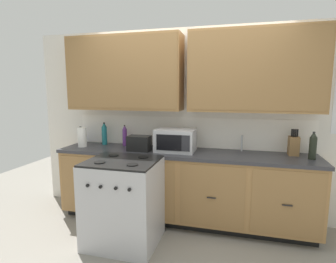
{
  "coord_description": "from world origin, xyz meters",
  "views": [
    {
      "loc": [
        0.65,
        -2.9,
        1.67
      ],
      "look_at": [
        -0.18,
        0.27,
        1.17
      ],
      "focal_mm": 28.68,
      "sensor_mm": 36.0,
      "label": 1
    }
  ],
  "objects_px": {
    "microwave": "(176,140)",
    "bottle_violet": "(125,136)",
    "paper_towel_roll": "(82,137)",
    "bottle_teal": "(104,134)",
    "knife_block": "(294,145)",
    "stove_range": "(123,202)",
    "bottle_dark": "(313,146)",
    "toaster": "(139,143)",
    "bottle_blue": "(81,135)"
  },
  "relations": [
    {
      "from": "knife_block",
      "to": "bottle_violet",
      "type": "relative_size",
      "value": 1.09
    },
    {
      "from": "microwave",
      "to": "bottle_teal",
      "type": "bearing_deg",
      "value": 171.29
    },
    {
      "from": "paper_towel_roll",
      "to": "toaster",
      "type": "bearing_deg",
      "value": -2.45
    },
    {
      "from": "knife_block",
      "to": "bottle_violet",
      "type": "distance_m",
      "value": 2.14
    },
    {
      "from": "bottle_teal",
      "to": "bottle_dark",
      "type": "xyz_separation_m",
      "value": [
        2.62,
        -0.17,
        -0.0
      ]
    },
    {
      "from": "knife_block",
      "to": "bottle_blue",
      "type": "height_order",
      "value": "knife_block"
    },
    {
      "from": "bottle_blue",
      "to": "bottle_violet",
      "type": "distance_m",
      "value": 0.67
    },
    {
      "from": "toaster",
      "to": "stove_range",
      "type": "bearing_deg",
      "value": -88.86
    },
    {
      "from": "bottle_dark",
      "to": "bottle_violet",
      "type": "xyz_separation_m",
      "value": [
        -2.31,
        0.17,
        -0.01
      ]
    },
    {
      "from": "paper_towel_roll",
      "to": "microwave",
      "type": "bearing_deg",
      "value": 2.53
    },
    {
      "from": "bottle_dark",
      "to": "bottle_blue",
      "type": "bearing_deg",
      "value": 177.05
    },
    {
      "from": "stove_range",
      "to": "knife_block",
      "type": "xyz_separation_m",
      "value": [
        1.82,
        0.78,
        0.57
      ]
    },
    {
      "from": "paper_towel_roll",
      "to": "stove_range",
      "type": "bearing_deg",
      "value": -34.3
    },
    {
      "from": "stove_range",
      "to": "toaster",
      "type": "bearing_deg",
      "value": 91.14
    },
    {
      "from": "bottle_violet",
      "to": "bottle_blue",
      "type": "bearing_deg",
      "value": -178.2
    },
    {
      "from": "toaster",
      "to": "bottle_violet",
      "type": "bearing_deg",
      "value": 140.39
    },
    {
      "from": "stove_range",
      "to": "bottle_blue",
      "type": "relative_size",
      "value": 3.86
    },
    {
      "from": "microwave",
      "to": "bottle_violet",
      "type": "xyz_separation_m",
      "value": [
        -0.76,
        0.16,
        -0.0
      ]
    },
    {
      "from": "microwave",
      "to": "paper_towel_roll",
      "type": "bearing_deg",
      "value": -177.47
    },
    {
      "from": "microwave",
      "to": "bottle_dark",
      "type": "relative_size",
      "value": 1.56
    },
    {
      "from": "paper_towel_roll",
      "to": "bottle_teal",
      "type": "relative_size",
      "value": 0.84
    },
    {
      "from": "stove_range",
      "to": "microwave",
      "type": "bearing_deg",
      "value": 55.25
    },
    {
      "from": "bottle_teal",
      "to": "bottle_blue",
      "type": "bearing_deg",
      "value": -176.63
    },
    {
      "from": "bottle_teal",
      "to": "bottle_violet",
      "type": "height_order",
      "value": "bottle_teal"
    },
    {
      "from": "stove_range",
      "to": "bottle_blue",
      "type": "xyz_separation_m",
      "value": [
        -0.99,
        0.77,
        0.57
      ]
    },
    {
      "from": "microwave",
      "to": "toaster",
      "type": "relative_size",
      "value": 1.71
    },
    {
      "from": "stove_range",
      "to": "knife_block",
      "type": "height_order",
      "value": "knife_block"
    },
    {
      "from": "toaster",
      "to": "bottle_dark",
      "type": "bearing_deg",
      "value": 2.32
    },
    {
      "from": "microwave",
      "to": "toaster",
      "type": "height_order",
      "value": "microwave"
    },
    {
      "from": "stove_range",
      "to": "toaster",
      "type": "distance_m",
      "value": 0.77
    },
    {
      "from": "paper_towel_roll",
      "to": "bottle_teal",
      "type": "height_order",
      "value": "bottle_teal"
    },
    {
      "from": "bottle_teal",
      "to": "bottle_blue",
      "type": "relative_size",
      "value": 1.26
    },
    {
      "from": "bottle_teal",
      "to": "knife_block",
      "type": "bearing_deg",
      "value": -0.39
    },
    {
      "from": "bottle_teal",
      "to": "stove_range",
      "type": "bearing_deg",
      "value": -51.69
    },
    {
      "from": "bottle_teal",
      "to": "microwave",
      "type": "bearing_deg",
      "value": -8.71
    },
    {
      "from": "bottle_teal",
      "to": "bottle_dark",
      "type": "bearing_deg",
      "value": -3.82
    },
    {
      "from": "toaster",
      "to": "bottle_dark",
      "type": "height_order",
      "value": "bottle_dark"
    },
    {
      "from": "toaster",
      "to": "bottle_dark",
      "type": "distance_m",
      "value": 2.0
    },
    {
      "from": "microwave",
      "to": "paper_towel_roll",
      "type": "relative_size",
      "value": 1.85
    },
    {
      "from": "paper_towel_roll",
      "to": "bottle_blue",
      "type": "bearing_deg",
      "value": 126.42
    },
    {
      "from": "microwave",
      "to": "bottle_blue",
      "type": "relative_size",
      "value": 1.95
    },
    {
      "from": "bottle_teal",
      "to": "toaster",
      "type": "bearing_deg",
      "value": -22.49
    },
    {
      "from": "paper_towel_roll",
      "to": "knife_block",
      "type": "bearing_deg",
      "value": 4.36
    },
    {
      "from": "bottle_dark",
      "to": "microwave",
      "type": "bearing_deg",
      "value": 179.58
    },
    {
      "from": "stove_range",
      "to": "bottle_dark",
      "type": "distance_m",
      "value": 2.17
    },
    {
      "from": "microwave",
      "to": "knife_block",
      "type": "bearing_deg",
      "value": 6.05
    },
    {
      "from": "bottle_dark",
      "to": "bottle_blue",
      "type": "relative_size",
      "value": 1.25
    },
    {
      "from": "stove_range",
      "to": "bottle_blue",
      "type": "height_order",
      "value": "bottle_blue"
    },
    {
      "from": "knife_block",
      "to": "bottle_blue",
      "type": "bearing_deg",
      "value": -179.9
    },
    {
      "from": "paper_towel_roll",
      "to": "bottle_dark",
      "type": "relative_size",
      "value": 0.85
    }
  ]
}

